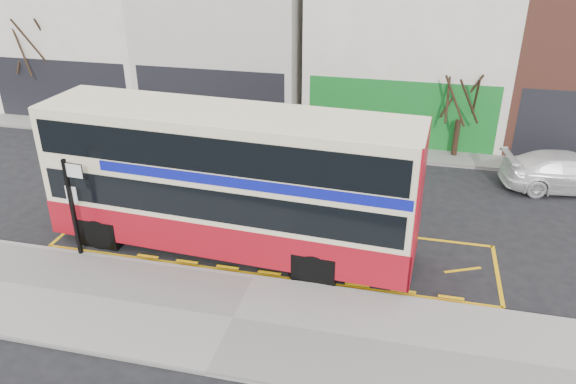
% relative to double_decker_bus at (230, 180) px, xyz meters
% --- Properties ---
extents(ground, '(120.00, 120.00, 0.00)m').
position_rel_double_decker_bus_xyz_m(ground, '(1.16, -1.21, -2.40)').
color(ground, black).
rests_on(ground, ground).
extents(pavement, '(40.00, 4.00, 0.15)m').
position_rel_double_decker_bus_xyz_m(pavement, '(1.16, -3.51, -2.33)').
color(pavement, gray).
rests_on(pavement, ground).
extents(kerb, '(40.00, 0.15, 0.15)m').
position_rel_double_decker_bus_xyz_m(kerb, '(1.16, -1.58, -2.33)').
color(kerb, gray).
rests_on(kerb, ground).
extents(far_pavement, '(50.00, 3.00, 0.15)m').
position_rel_double_decker_bus_xyz_m(far_pavement, '(1.16, 9.79, -2.33)').
color(far_pavement, gray).
rests_on(far_pavement, ground).
extents(road_markings, '(14.00, 3.40, 0.01)m').
position_rel_double_decker_bus_xyz_m(road_markings, '(1.16, 0.39, -2.40)').
color(road_markings, '#E4A60C').
rests_on(road_markings, ground).
extents(terrace_far_left, '(8.00, 8.01, 10.80)m').
position_rel_double_decker_bus_xyz_m(terrace_far_left, '(-12.34, 13.78, 2.42)').
color(terrace_far_left, white).
rests_on(terrace_far_left, ground).
extents(terrace_left, '(8.00, 8.01, 11.80)m').
position_rel_double_decker_bus_xyz_m(terrace_left, '(-4.34, 13.78, 2.92)').
color(terrace_left, beige).
rests_on(terrace_left, ground).
extents(terrace_green_shop, '(9.00, 8.01, 11.30)m').
position_rel_double_decker_bus_xyz_m(terrace_green_shop, '(4.66, 13.78, 2.67)').
color(terrace_green_shop, white).
rests_on(terrace_green_shop, ground).
extents(double_decker_bus, '(11.59, 3.32, 4.57)m').
position_rel_double_decker_bus_xyz_m(double_decker_bus, '(0.00, 0.00, 0.00)').
color(double_decker_bus, beige).
rests_on(double_decker_bus, ground).
extents(bus_stop_post, '(0.78, 0.16, 3.18)m').
position_rel_double_decker_bus_xyz_m(bus_stop_post, '(-4.40, -1.60, -0.36)').
color(bus_stop_post, black).
rests_on(bus_stop_post, pavement).
extents(car_silver, '(4.08, 1.70, 1.38)m').
position_rel_double_decker_bus_xyz_m(car_silver, '(-5.03, 7.43, -1.71)').
color(car_silver, '#999A9D').
rests_on(car_silver, ground).
extents(car_grey, '(3.88, 2.07, 1.21)m').
position_rel_double_decker_bus_xyz_m(car_grey, '(1.57, 7.03, -1.80)').
color(car_grey, '#43464B').
rests_on(car_grey, ground).
extents(car_white, '(5.27, 2.82, 1.45)m').
position_rel_double_decker_bus_xyz_m(car_white, '(11.28, 7.12, -1.68)').
color(car_white, white).
rests_on(car_white, ground).
extents(street_tree_left, '(3.09, 3.09, 6.68)m').
position_rel_double_decker_bus_xyz_m(street_tree_left, '(-13.67, 10.28, 2.15)').
color(street_tree_left, '#332416').
rests_on(street_tree_left, ground).
extents(street_tree_right, '(2.20, 2.20, 4.75)m').
position_rel_double_decker_bus_xyz_m(street_tree_right, '(7.12, 9.39, 0.83)').
color(street_tree_right, '#332416').
rests_on(street_tree_right, ground).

